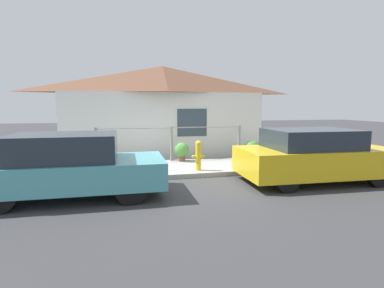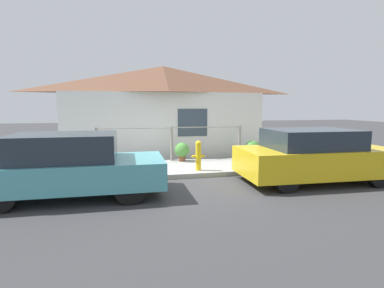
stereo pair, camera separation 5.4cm
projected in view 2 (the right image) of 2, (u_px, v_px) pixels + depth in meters
ground_plane at (184, 179)px, 8.04m from camera, size 60.00×60.00×0.00m
sidewalk at (177, 168)px, 9.11m from camera, size 24.00×2.23×0.13m
house at (164, 85)px, 11.54m from camera, size 7.77×2.23×3.48m
fence at (172, 142)px, 9.96m from camera, size 4.90×0.10×1.15m
car_left at (70, 166)px, 6.35m from camera, size 3.85×1.77×1.37m
car_right at (314, 156)px, 7.65m from camera, size 3.94×1.89×1.36m
fire_hydrant at (198, 155)px, 8.46m from camera, size 0.37×0.16×0.85m
potted_plant_near_hydrant at (182, 150)px, 9.90m from camera, size 0.49×0.49×0.62m
potted_plant_by_fence at (82, 159)px, 8.75m from camera, size 0.37×0.37×0.53m
potted_plant_corner at (252, 148)px, 10.51m from camera, size 0.52×0.52×0.62m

